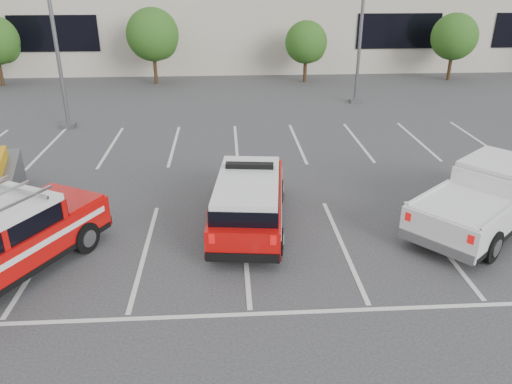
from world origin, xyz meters
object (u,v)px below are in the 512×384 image
tree_mid_right (307,44)px  white_pickup (489,201)px  tree_right (455,38)px  light_pole_mid (363,7)px  convention_building (230,0)px  tree_mid_left (154,36)px  fire_chief_suv (249,203)px  light_pole_left (51,14)px

tree_mid_right → white_pickup: size_ratio=0.66×
tree_mid_right → tree_right: tree_right is taller
light_pole_mid → white_pickup: (0.23, -14.97, -4.44)m
tree_right → convention_building: bearing=146.6°
tree_mid_left → tree_mid_right: bearing=-0.0°
convention_building → light_pole_mid: bearing=-66.7°
tree_mid_right → fire_chief_suv: size_ratio=0.74×
tree_mid_left → white_pickup: 24.38m
light_pole_mid → fire_chief_suv: 16.78m
light_pole_left → tree_right: bearing=23.5°
convention_building → fire_chief_suv: bearing=-90.0°
tree_mid_left → light_pole_left: 10.73m
light_pole_left → convention_building: bearing=67.6°
white_pickup → tree_mid_right: bearing=145.4°
tree_mid_left → tree_right: tree_mid_left is taller
convention_building → fire_chief_suv: size_ratio=11.17×
convention_building → white_pickup: bearing=-77.1°
white_pickup → convention_building: bearing=152.5°
convention_building → tree_mid_right: size_ratio=15.04×
light_pole_mid → white_pickup: 15.61m
tree_right → fire_chief_suv: size_ratio=0.82×
fire_chief_suv → tree_mid_right: bearing=83.1°
convention_building → tree_mid_right: 11.20m
tree_mid_right → tree_right: bearing=0.0°
tree_mid_left → white_pickup: bearing=-60.0°
convention_building → light_pole_left: convention_building is taller
tree_mid_right → white_pickup: 21.19m
white_pickup → light_pole_left: bearing=-166.2°
tree_mid_right → fire_chief_suv: (-4.91, -20.73, -1.76)m
tree_right → fire_chief_suv: bearing=-125.7°
tree_right → light_pole_mid: (-8.09, -6.05, 2.41)m
light_pole_left → fire_chief_suv: 14.17m
tree_right → tree_mid_left: bearing=180.0°
light_pole_left → fire_chief_suv: (8.18, -10.68, -4.44)m
tree_right → light_pole_left: (-23.09, -10.05, 2.41)m
light_pole_left → fire_chief_suv: light_pole_left is taller
light_pole_mid → tree_mid_left: bearing=153.1°
tree_mid_right → light_pole_mid: (1.91, -6.05, 2.68)m
white_pickup → fire_chief_suv: bearing=-132.7°
light_pole_left → white_pickup: light_pole_left is taller
light_pole_left → light_pole_mid: size_ratio=1.00×
convention_building → tree_right: size_ratio=13.58×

